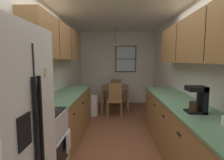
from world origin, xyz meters
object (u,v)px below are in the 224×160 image
stove_range (36,149)px  microwave_over_range (20,46)px  dining_table (115,90)px  dining_chair_far (116,90)px  trash_bin (92,106)px  dining_chair_near (115,98)px  storage_canister (50,99)px  table_serving_bowl (114,85)px  coffee_maker (198,99)px

stove_range → microwave_over_range: size_ratio=1.77×
dining_table → dining_chair_far: dining_chair_far is taller
stove_range → microwave_over_range: bearing=180.0°
stove_range → trash_bin: (0.29, 2.73, -0.20)m
dining_table → dining_chair_near: size_ratio=0.96×
storage_canister → table_serving_bowl: size_ratio=0.82×
dining_chair_far → trash_bin: size_ratio=1.63×
dining_chair_far → table_serving_bowl: bearing=-93.6°
dining_chair_far → coffee_maker: bearing=-75.0°
dining_table → trash_bin: bearing=-137.2°
stove_range → table_serving_bowl: stove_range is taller
dining_table → stove_range: bearing=-105.7°
dining_table → dining_chair_near: 0.65m
trash_bin → dining_chair_far: bearing=62.0°
microwave_over_range → dining_chair_far: 4.27m
storage_canister → table_serving_bowl: 3.00m
microwave_over_range → stove_range: bearing=-0.0°
microwave_over_range → dining_chair_far: size_ratio=0.69×
dining_chair_near → trash_bin: 0.68m
dining_chair_near → coffee_maker: bearing=-67.8°
dining_chair_near → stove_range: bearing=-109.1°
microwave_over_range → table_serving_bowl: bearing=73.0°
dining_chair_near → storage_canister: storage_canister is taller
dining_table → dining_chair_far: bearing=88.8°
table_serving_bowl → dining_chair_far: bearing=86.4°
trash_bin → table_serving_bowl: (0.62, 0.63, 0.49)m
dining_table → coffee_maker: size_ratio=2.62×
storage_canister → coffee_maker: coffee_maker is taller
storage_canister → coffee_maker: 2.01m
stove_range → dining_table: 3.45m
dining_chair_near → dining_chair_far: (0.02, 1.28, 0.00)m
microwave_over_range → dining_chair_far: microwave_over_range is taller
microwave_over_range → dining_table: (1.05, 3.32, -1.08)m
microwave_over_range → trash_bin: bearing=81.5°
microwave_over_range → coffee_maker: size_ratio=1.89×
dining_chair_near → microwave_over_range: bearing=-111.3°
dining_chair_near → storage_canister: (-0.94, -2.18, 0.48)m
trash_bin → dining_chair_near: bearing=-4.0°
dining_chair_far → trash_bin: 1.41m
coffee_maker → table_serving_bowl: bearing=108.3°
storage_canister → microwave_over_range: bearing=-102.1°
dining_chair_far → trash_bin: dining_chair_far is taller
stove_range → dining_chair_far: (0.95, 3.96, 0.03)m
dining_chair_near → dining_chair_far: size_ratio=1.00×
storage_canister → trash_bin: bearing=82.3°
trash_bin → table_serving_bowl: 1.01m
dining_table → dining_chair_near: bearing=-90.3°
microwave_over_range → coffee_maker: 2.18m
dining_table → coffee_maker: bearing=-71.9°
coffee_maker → table_serving_bowl: size_ratio=1.70×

